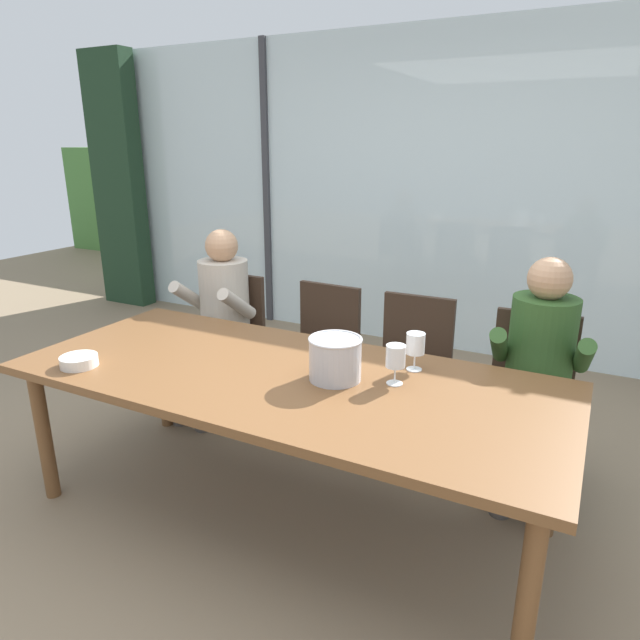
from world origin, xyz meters
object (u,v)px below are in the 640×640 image
(chair_right_of_center, at_px, (529,385))
(ice_bucket_primary, at_px, (335,358))
(chair_left_of_center, at_px, (321,345))
(person_beige_jumper, at_px, (218,310))
(chair_center, at_px, (411,361))
(wine_glass_near_bucket, at_px, (396,358))
(person_olive_shirt, at_px, (539,363))
(wine_glass_by_left_taster, at_px, (415,345))
(tasting_bowl, at_px, (79,361))
(dining_table, at_px, (284,386))
(chair_near_curtain, at_px, (229,330))

(chair_right_of_center, xyz_separation_m, ice_bucket_primary, (-0.71, -0.86, 0.32))
(chair_left_of_center, relative_size, person_beige_jumper, 0.73)
(chair_left_of_center, xyz_separation_m, chair_center, (0.58, 0.00, 0.00))
(chair_center, relative_size, person_beige_jumper, 0.73)
(chair_left_of_center, height_order, ice_bucket_primary, ice_bucket_primary)
(person_beige_jumper, distance_m, wine_glass_near_bucket, 1.61)
(person_olive_shirt, relative_size, ice_bucket_primary, 5.11)
(person_olive_shirt, height_order, wine_glass_by_left_taster, person_olive_shirt)
(tasting_bowl, bearing_deg, person_beige_jumper, 94.70)
(tasting_bowl, height_order, wine_glass_near_bucket, wine_glass_near_bucket)
(ice_bucket_primary, xyz_separation_m, wine_glass_by_left_taster, (0.27, 0.26, 0.02))
(ice_bucket_primary, relative_size, tasting_bowl, 1.40)
(person_olive_shirt, bearing_deg, dining_table, -145.22)
(chair_center, distance_m, wine_glass_by_left_taster, 0.75)
(person_olive_shirt, bearing_deg, ice_bucket_primary, -139.53)
(dining_table, height_order, ice_bucket_primary, ice_bucket_primary)
(chair_right_of_center, bearing_deg, chair_center, 175.22)
(tasting_bowl, height_order, wine_glass_by_left_taster, wine_glass_by_left_taster)
(chair_near_curtain, distance_m, wine_glass_near_bucket, 1.69)
(chair_left_of_center, relative_size, chair_center, 1.00)
(chair_center, xyz_separation_m, wine_glass_by_left_taster, (0.21, -0.64, 0.34))
(chair_near_curtain, distance_m, chair_right_of_center, 1.92)
(dining_table, distance_m, chair_center, 1.00)
(dining_table, relative_size, person_olive_shirt, 2.06)
(dining_table, relative_size, chair_right_of_center, 2.82)
(ice_bucket_primary, bearing_deg, chair_near_curtain, 144.35)
(dining_table, distance_m, person_beige_jumper, 1.25)
(chair_center, xyz_separation_m, chair_right_of_center, (0.65, -0.03, 0.00))
(tasting_bowl, relative_size, wine_glass_near_bucket, 0.96)
(chair_center, xyz_separation_m, tasting_bowl, (-1.17, -1.30, 0.25))
(chair_center, xyz_separation_m, person_beige_jumper, (-1.26, -0.15, 0.17))
(chair_near_curtain, height_order, wine_glass_near_bucket, wine_glass_near_bucket)
(chair_center, height_order, tasting_bowl, chair_center)
(chair_right_of_center, distance_m, tasting_bowl, 2.23)
(chair_near_curtain, bearing_deg, chair_center, 2.32)
(ice_bucket_primary, bearing_deg, dining_table, -167.83)
(chair_right_of_center, xyz_separation_m, tasting_bowl, (-1.82, -1.27, 0.25))
(chair_right_of_center, relative_size, wine_glass_near_bucket, 5.02)
(person_olive_shirt, distance_m, wine_glass_near_bucket, 0.86)
(person_beige_jumper, height_order, wine_glass_near_bucket, person_beige_jumper)
(chair_center, bearing_deg, wine_glass_near_bucket, -78.47)
(person_beige_jumper, bearing_deg, chair_right_of_center, 3.91)
(chair_right_of_center, bearing_deg, dining_table, -137.86)
(chair_near_curtain, relative_size, wine_glass_by_left_taster, 5.02)
(chair_center, bearing_deg, wine_glass_by_left_taster, -72.79)
(person_beige_jumper, bearing_deg, chair_left_of_center, 12.82)
(dining_table, xyz_separation_m, wine_glass_by_left_taster, (0.50, 0.31, 0.18))
(wine_glass_near_bucket, bearing_deg, ice_bucket_primary, -163.95)
(dining_table, relative_size, ice_bucket_primary, 10.53)
(chair_center, height_order, person_beige_jumper, person_beige_jumper)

